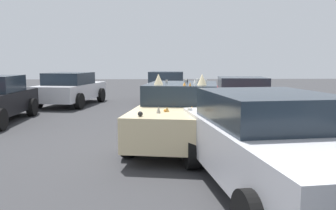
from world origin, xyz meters
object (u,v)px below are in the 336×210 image
parked_sedan_row_back_far (241,96)px  parked_sedan_far_left (166,86)px  parked_sedan_near_right (71,89)px  parked_sedan_behind_right (273,143)px  art_car_decorated (181,112)px

parked_sedan_row_back_far → parked_sedan_far_left: bearing=35.9°
parked_sedan_row_back_far → parked_sedan_near_right: bearing=71.4°
parked_sedan_behind_right → parked_sedan_near_right: parked_sedan_behind_right is taller
parked_sedan_near_right → parked_sedan_row_back_far: bearing=-103.9°
art_car_decorated → parked_sedan_behind_right: (-3.26, -1.08, 0.03)m
parked_sedan_behind_right → parked_sedan_far_left: bearing=178.9°
parked_sedan_row_back_far → parked_sedan_behind_right: bearing=175.4°
art_car_decorated → parked_sedan_row_back_far: 4.70m
parked_sedan_behind_right → parked_sedan_near_right: bearing=-159.1°
parked_sedan_far_left → parked_sedan_behind_right: parked_sedan_behind_right is taller
parked_sedan_far_left → parked_sedan_row_back_far: 5.15m
art_car_decorated → parked_sedan_row_back_far: bearing=157.7°
parked_sedan_behind_right → parked_sedan_row_back_far: bearing=162.4°
parked_sedan_near_right → parked_sedan_row_back_far: (-3.17, -6.83, -0.04)m
art_car_decorated → parked_sedan_far_left: bearing=-170.0°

